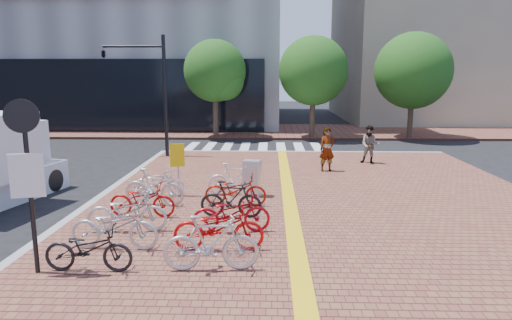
{
  "coord_description": "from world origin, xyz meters",
  "views": [
    {
      "loc": [
        1.4,
        -10.75,
        3.93
      ],
      "look_at": [
        0.96,
        3.35,
        1.3
      ],
      "focal_mm": 32.0,
      "sensor_mm": 36.0,
      "label": 1
    }
  ],
  "objects_px": {
    "bike_6": "(211,243)",
    "bike_11": "(235,179)",
    "bike_2": "(127,212)",
    "yellow_sign": "(178,160)",
    "bike_8": "(231,213)",
    "bike_3": "(142,200)",
    "bike_0": "(88,249)",
    "bike_10": "(236,190)",
    "notice_sign": "(27,166)",
    "bike_1": "(114,227)",
    "bike_4": "(154,187)",
    "pedestrian_a": "(327,149)",
    "traffic_light_pole": "(137,73)",
    "bike_7": "(219,228)",
    "pedestrian_b": "(370,145)",
    "bike_5": "(159,183)",
    "bike_9": "(231,199)",
    "utility_box": "(252,178)"
  },
  "relations": [
    {
      "from": "bike_6",
      "to": "bike_11",
      "type": "relative_size",
      "value": 1.08
    },
    {
      "from": "bike_2",
      "to": "yellow_sign",
      "type": "xyz_separation_m",
      "value": [
        0.58,
        3.4,
        0.65
      ]
    },
    {
      "from": "bike_8",
      "to": "bike_3",
      "type": "bearing_deg",
      "value": 56.65
    },
    {
      "from": "bike_0",
      "to": "bike_10",
      "type": "bearing_deg",
      "value": -27.89
    },
    {
      "from": "bike_8",
      "to": "bike_2",
      "type": "bearing_deg",
      "value": 82.35
    },
    {
      "from": "yellow_sign",
      "to": "notice_sign",
      "type": "height_order",
      "value": "notice_sign"
    },
    {
      "from": "bike_2",
      "to": "bike_11",
      "type": "xyz_separation_m",
      "value": [
        2.36,
        3.54,
        0.01
      ]
    },
    {
      "from": "bike_1",
      "to": "bike_4",
      "type": "xyz_separation_m",
      "value": [
        0.0,
        3.44,
        0.04
      ]
    },
    {
      "from": "bike_11",
      "to": "yellow_sign",
      "type": "height_order",
      "value": "yellow_sign"
    },
    {
      "from": "pedestrian_a",
      "to": "traffic_light_pole",
      "type": "bearing_deg",
      "value": 145.33
    },
    {
      "from": "notice_sign",
      "to": "traffic_light_pole",
      "type": "distance_m",
      "value": 13.33
    },
    {
      "from": "bike_4",
      "to": "bike_7",
      "type": "distance_m",
      "value": 4.13
    },
    {
      "from": "bike_1",
      "to": "pedestrian_a",
      "type": "height_order",
      "value": "pedestrian_a"
    },
    {
      "from": "bike_4",
      "to": "bike_8",
      "type": "relative_size",
      "value": 0.97
    },
    {
      "from": "yellow_sign",
      "to": "bike_7",
      "type": "bearing_deg",
      "value": -68.49
    },
    {
      "from": "bike_8",
      "to": "traffic_light_pole",
      "type": "bearing_deg",
      "value": 18.14
    },
    {
      "from": "bike_10",
      "to": "pedestrian_b",
      "type": "xyz_separation_m",
      "value": [
        5.32,
        6.7,
        0.35
      ]
    },
    {
      "from": "bike_3",
      "to": "bike_5",
      "type": "height_order",
      "value": "bike_3"
    },
    {
      "from": "bike_7",
      "to": "bike_9",
      "type": "height_order",
      "value": "bike_7"
    },
    {
      "from": "bike_9",
      "to": "bike_10",
      "type": "bearing_deg",
      "value": 2.82
    },
    {
      "from": "bike_0",
      "to": "pedestrian_b",
      "type": "bearing_deg",
      "value": -34.09
    },
    {
      "from": "bike_3",
      "to": "bike_6",
      "type": "bearing_deg",
      "value": -143.08
    },
    {
      "from": "pedestrian_a",
      "to": "traffic_light_pole",
      "type": "height_order",
      "value": "traffic_light_pole"
    },
    {
      "from": "bike_5",
      "to": "yellow_sign",
      "type": "height_order",
      "value": "yellow_sign"
    },
    {
      "from": "bike_11",
      "to": "utility_box",
      "type": "height_order",
      "value": "utility_box"
    },
    {
      "from": "pedestrian_a",
      "to": "notice_sign",
      "type": "xyz_separation_m",
      "value": [
        -6.78,
        -9.8,
        1.24
      ]
    },
    {
      "from": "pedestrian_b",
      "to": "yellow_sign",
      "type": "xyz_separation_m",
      "value": [
        -7.22,
        -5.65,
        0.34
      ]
    },
    {
      "from": "bike_8",
      "to": "utility_box",
      "type": "height_order",
      "value": "utility_box"
    },
    {
      "from": "bike_11",
      "to": "bike_5",
      "type": "bearing_deg",
      "value": 94.82
    },
    {
      "from": "bike_9",
      "to": "bike_4",
      "type": "bearing_deg",
      "value": 70.31
    },
    {
      "from": "utility_box",
      "to": "bike_8",
      "type": "bearing_deg",
      "value": -96.02
    },
    {
      "from": "notice_sign",
      "to": "bike_2",
      "type": "bearing_deg",
      "value": 66.89
    },
    {
      "from": "bike_1",
      "to": "notice_sign",
      "type": "distance_m",
      "value": 2.34
    },
    {
      "from": "traffic_light_pole",
      "to": "bike_6",
      "type": "bearing_deg",
      "value": -68.56
    },
    {
      "from": "bike_9",
      "to": "utility_box",
      "type": "distance_m",
      "value": 2.29
    },
    {
      "from": "bike_7",
      "to": "notice_sign",
      "type": "distance_m",
      "value": 3.98
    },
    {
      "from": "bike_6",
      "to": "yellow_sign",
      "type": "distance_m",
      "value": 5.9
    },
    {
      "from": "bike_1",
      "to": "pedestrian_b",
      "type": "bearing_deg",
      "value": -35.12
    },
    {
      "from": "bike_1",
      "to": "notice_sign",
      "type": "bearing_deg",
      "value": 141.24
    },
    {
      "from": "bike_4",
      "to": "bike_7",
      "type": "relative_size",
      "value": 0.93
    },
    {
      "from": "bike_9",
      "to": "bike_11",
      "type": "relative_size",
      "value": 0.96
    },
    {
      "from": "bike_6",
      "to": "yellow_sign",
      "type": "xyz_separation_m",
      "value": [
        -1.76,
        5.6,
        0.59
      ]
    },
    {
      "from": "bike_2",
      "to": "bike_4",
      "type": "bearing_deg",
      "value": -6.83
    },
    {
      "from": "bike_0",
      "to": "yellow_sign",
      "type": "xyz_separation_m",
      "value": [
        0.62,
        5.7,
        0.7
      ]
    },
    {
      "from": "bike_0",
      "to": "bike_3",
      "type": "height_order",
      "value": "bike_3"
    },
    {
      "from": "bike_1",
      "to": "bike_11",
      "type": "height_order",
      "value": "bike_11"
    },
    {
      "from": "utility_box",
      "to": "pedestrian_a",
      "type": "bearing_deg",
      "value": 54.05
    },
    {
      "from": "pedestrian_a",
      "to": "notice_sign",
      "type": "bearing_deg",
      "value": -138.03
    },
    {
      "from": "yellow_sign",
      "to": "bike_4",
      "type": "bearing_deg",
      "value": -114.44
    },
    {
      "from": "bike_8",
      "to": "bike_11",
      "type": "bearing_deg",
      "value": -5.06
    }
  ]
}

